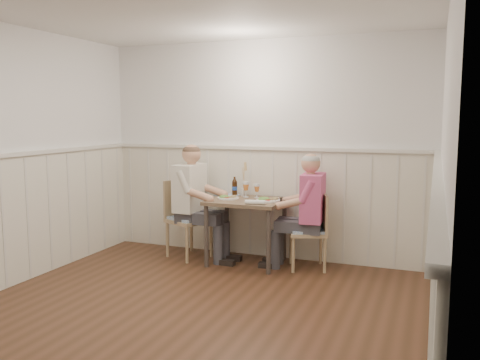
{
  "coord_description": "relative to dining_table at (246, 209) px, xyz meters",
  "views": [
    {
      "loc": [
        1.95,
        -3.54,
        1.7
      ],
      "look_at": [
        -0.05,
        1.64,
        1.0
      ],
      "focal_mm": 38.0,
      "sensor_mm": 36.0,
      "label": 1
    }
  ],
  "objects": [
    {
      "name": "man_in_pink",
      "position": [
        0.72,
        0.04,
        -0.09
      ],
      "size": [
        0.63,
        0.44,
        1.32
      ],
      "color": "#3F3F47",
      "rests_on": "ground"
    },
    {
      "name": "chair_right",
      "position": [
        0.76,
        0.08,
        -0.18
      ],
      "size": [
        0.51,
        0.51,
        0.85
      ],
      "color": "tan",
      "rests_on": "ground"
    },
    {
      "name": "gingham_mat",
      "position": [
        -0.33,
        0.23,
        0.11
      ],
      "size": [
        0.28,
        0.23,
        0.01
      ],
      "color": "#5989C6",
      "rests_on": "dining_table"
    },
    {
      "name": "diner_cream",
      "position": [
        -0.66,
        -0.04,
        -0.06
      ],
      "size": [
        0.65,
        0.45,
        1.4
      ],
      "color": "#3F3F47",
      "rests_on": "ground"
    },
    {
      "name": "beer_glass_b",
      "position": [
        -0.07,
        0.16,
        0.23
      ],
      "size": [
        0.07,
        0.07,
        0.19
      ],
      "color": "silver",
      "rests_on": "dining_table"
    },
    {
      "name": "chair_left",
      "position": [
        -0.79,
        0.03,
        -0.14
      ],
      "size": [
        0.58,
        0.58,
        0.93
      ],
      "color": "tan",
      "rests_on": "ground"
    },
    {
      "name": "plate_man",
      "position": [
        0.26,
        -0.02,
        0.13
      ],
      "size": [
        0.28,
        0.28,
        0.07
      ],
      "color": "white",
      "rests_on": "dining_table"
    },
    {
      "name": "dining_table",
      "position": [
        0.0,
        0.0,
        0.0
      ],
      "size": [
        0.84,
        0.7,
        0.75
      ],
      "color": "brown",
      "rests_on": "ground"
    },
    {
      "name": "plate_diner",
      "position": [
        -0.23,
        -0.02,
        0.13
      ],
      "size": [
        0.25,
        0.25,
        0.06
      ],
      "color": "white",
      "rests_on": "dining_table"
    },
    {
      "name": "beer_bottle",
      "position": [
        -0.24,
        0.24,
        0.21
      ],
      "size": [
        0.06,
        0.06,
        0.23
      ],
      "color": "black",
      "rests_on": "dining_table"
    },
    {
      "name": "wainscot",
      "position": [
        0.05,
        -1.15,
        0.05
      ],
      "size": [
        4.0,
        4.49,
        1.34
      ],
      "color": "silver",
      "rests_on": "ground"
    },
    {
      "name": "grass_vase",
      "position": [
        -0.13,
        0.23,
        0.3
      ],
      "size": [
        0.05,
        0.05,
        0.43
      ],
      "color": "silver",
      "rests_on": "dining_table"
    },
    {
      "name": "ground_plane",
      "position": [
        0.05,
        -1.84,
        -0.64
      ],
      "size": [
        4.5,
        4.5,
        0.0
      ],
      "primitive_type": "plane",
      "color": "#442A18"
    },
    {
      "name": "beer_glass_a",
      "position": [
        0.07,
        0.17,
        0.22
      ],
      "size": [
        0.07,
        0.07,
        0.16
      ],
      "color": "silver",
      "rests_on": "dining_table"
    },
    {
      "name": "room_shell",
      "position": [
        0.05,
        -1.84,
        0.88
      ],
      "size": [
        4.04,
        4.54,
        2.6
      ],
      "color": "white",
      "rests_on": "ground"
    },
    {
      "name": "rolled_napkin",
      "position": [
        0.2,
        -0.26,
        0.13
      ],
      "size": [
        0.23,
        0.09,
        0.05
      ],
      "color": "white",
      "rests_on": "dining_table"
    }
  ]
}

